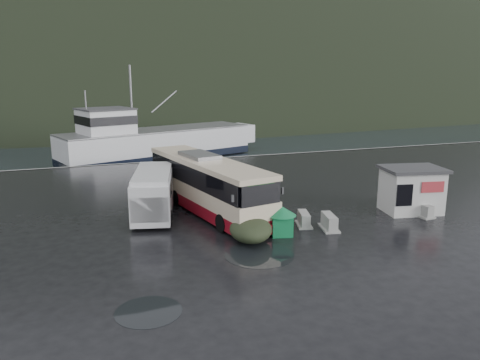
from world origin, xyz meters
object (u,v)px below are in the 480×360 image
object	(u,v)px
waste_bin_right	(245,227)
jersey_barrier_c	(421,216)
coach_bus	(208,210)
waste_bin_left	(281,235)
jersey_barrier_b	(304,226)
jersey_barrier_a	(329,229)
white_van	(155,215)
ticket_kiosk	(410,212)
fishing_trawler	(158,146)
dome_tent	(251,240)

from	to	relation	value
waste_bin_right	jersey_barrier_c	distance (m)	10.38
coach_bus	jersey_barrier_c	xyz separation A→B (m)	(11.31, -5.17, 0.00)
waste_bin_left	jersey_barrier_c	xyz separation A→B (m)	(8.93, 0.22, 0.00)
jersey_barrier_b	jersey_barrier_a	bearing A→B (deg)	-44.61
white_van	jersey_barrier_c	bearing A→B (deg)	-7.09
waste_bin_left	jersey_barrier_b	bearing A→B (deg)	27.99
coach_bus	waste_bin_left	xyz separation A→B (m)	(2.38, -5.39, 0.00)
white_van	waste_bin_left	world-z (taller)	white_van
ticket_kiosk	fishing_trawler	xyz separation A→B (m)	(-9.79, 30.32, 0.00)
white_van	jersey_barrier_c	size ratio (longest dim) A/B	4.26
waste_bin_right	jersey_barrier_a	bearing A→B (deg)	-23.74
dome_tent	jersey_barrier_a	size ratio (longest dim) A/B	1.83
ticket_kiosk	jersey_barrier_b	xyz separation A→B (m)	(-7.12, -0.26, 0.00)
coach_bus	dome_tent	world-z (taller)	coach_bus
dome_tent	ticket_kiosk	world-z (taller)	ticket_kiosk
dome_tent	jersey_barrier_b	distance (m)	3.67
white_van	dome_tent	world-z (taller)	white_van
coach_bus	dome_tent	size ratio (longest dim) A/B	4.07
waste_bin_left	jersey_barrier_a	size ratio (longest dim) A/B	0.95
coach_bus	jersey_barrier_c	size ratio (longest dim) A/B	8.03
jersey_barrier_a	fishing_trawler	size ratio (longest dim) A/B	0.06
jersey_barrier_c	waste_bin_right	bearing A→B (deg)	171.53
waste_bin_right	dome_tent	xyz separation A→B (m)	(-0.40, -1.97, 0.00)
waste_bin_right	ticket_kiosk	bearing A→B (deg)	-3.16
jersey_barrier_c	waste_bin_left	bearing A→B (deg)	-178.58
coach_bus	jersey_barrier_a	bearing A→B (deg)	-58.21
jersey_barrier_a	waste_bin_right	bearing A→B (deg)	156.26
waste_bin_right	ticket_kiosk	world-z (taller)	ticket_kiosk
jersey_barrier_a	fishing_trawler	distance (m)	31.76
coach_bus	fishing_trawler	bearing A→B (deg)	75.29
coach_bus	waste_bin_left	size ratio (longest dim) A/B	7.87
fishing_trawler	jersey_barrier_a	bearing A→B (deg)	-102.19
coach_bus	white_van	bearing A→B (deg)	165.14
fishing_trawler	waste_bin_right	bearing A→B (deg)	-109.61
coach_bus	jersey_barrier_a	xyz separation A→B (m)	(5.12, -5.43, 0.00)
coach_bus	dome_tent	distance (m)	5.64
coach_bus	jersey_barrier_a	world-z (taller)	coach_bus
waste_bin_left	coach_bus	bearing A→B (deg)	113.81
white_van	waste_bin_right	distance (m)	5.66
waste_bin_right	jersey_barrier_b	world-z (taller)	waste_bin_right
jersey_barrier_b	jersey_barrier_c	distance (m)	7.21
jersey_barrier_a	jersey_barrier_c	bearing A→B (deg)	2.44
white_van	dome_tent	distance (m)	6.91
coach_bus	jersey_barrier_b	bearing A→B (deg)	-58.69
white_van	jersey_barrier_b	distance (m)	8.62
coach_bus	ticket_kiosk	size ratio (longest dim) A/B	3.47
white_van	jersey_barrier_b	xyz separation A→B (m)	(7.26, -4.65, 0.00)
waste_bin_right	dome_tent	world-z (taller)	waste_bin_right
waste_bin_left	jersey_barrier_c	distance (m)	8.93
ticket_kiosk	jersey_barrier_b	distance (m)	7.13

